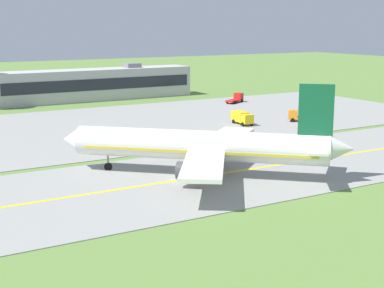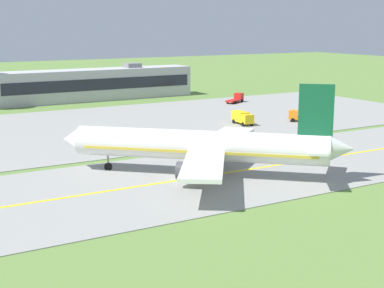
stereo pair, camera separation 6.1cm
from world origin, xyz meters
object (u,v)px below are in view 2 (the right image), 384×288
Objects in this scene: airplane_lead at (203,146)px; service_truck_pushback at (242,117)px; service_truck_baggage at (237,98)px; service_truck_fuel at (299,116)px.

service_truck_pushback is (27.55, 30.03, -2.60)m from airplane_lead.
service_truck_fuel is (-5.54, -30.92, 0.00)m from service_truck_baggage.
airplane_lead is 73.38m from service_truck_baggage.
airplane_lead is 4.85× the size of service_truck_baggage.
service_truck_pushback reaches higher than service_truck_fuel.
service_truck_baggage is 1.09× the size of service_truck_fuel.
service_truck_baggage and service_truck_fuel have the same top height.
service_truck_baggage is 1.07× the size of service_truck_pushback.
airplane_lead is at bearing -128.08° from service_truck_baggage.
service_truck_fuel is (39.69, 26.79, -2.95)m from airplane_lead.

